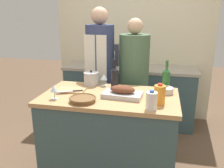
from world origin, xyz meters
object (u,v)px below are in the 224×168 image
(roasting_pan, at_px, (122,93))
(knife_chef, at_px, (70,91))
(stand_mixer, at_px, (113,57))
(juice_jug, at_px, (160,95))
(cutting_board, at_px, (71,90))
(wine_bottle_green, at_px, (115,77))
(condiment_bottle_extra, at_px, (94,58))
(person_cook_aproned, at_px, (100,72))
(wine_glass_left, at_px, (104,77))
(mixing_bowl, at_px, (167,90))
(wine_glass_right, at_px, (54,89))
(condiment_bottle_tall, at_px, (112,62))
(stock_pot, at_px, (91,79))
(condiment_bottle_short, at_px, (99,60))
(milk_jug, at_px, (151,101))
(wicker_basket, at_px, (83,99))
(wine_bottle_dark, at_px, (166,78))
(person_cook_guest, at_px, (134,78))

(roasting_pan, relative_size, knife_chef, 1.51)
(stand_mixer, bearing_deg, juice_jug, -64.88)
(knife_chef, bearing_deg, cutting_board, 109.26)
(wine_bottle_green, height_order, knife_chef, wine_bottle_green)
(juice_jug, bearing_deg, condiment_bottle_extra, 123.16)
(person_cook_aproned, bearing_deg, wine_glass_left, -65.35)
(mixing_bowl, xyz_separation_m, juice_jug, (-0.06, -0.31, 0.05))
(juice_jug, relative_size, knife_chef, 0.73)
(wine_glass_right, relative_size, condiment_bottle_tall, 0.71)
(stock_pot, distance_m, juice_jug, 0.87)
(stock_pot, bearing_deg, knife_chef, -110.77)
(condiment_bottle_tall, bearing_deg, cutting_board, -97.43)
(stand_mixer, bearing_deg, condiment_bottle_extra, 173.21)
(condiment_bottle_short, bearing_deg, milk_jug, -62.87)
(knife_chef, bearing_deg, wicker_basket, -44.64)
(wine_bottle_dark, relative_size, condiment_bottle_short, 2.18)
(milk_jug, relative_size, knife_chef, 0.65)
(wine_bottle_dark, relative_size, condiment_bottle_tall, 1.61)
(knife_chef, relative_size, condiment_bottle_extra, 1.20)
(condiment_bottle_short, bearing_deg, wine_bottle_green, -68.32)
(roasting_pan, height_order, mixing_bowl, roasting_pan)
(wine_bottle_dark, relative_size, condiment_bottle_extra, 1.44)
(stock_pot, height_order, person_cook_aproned, person_cook_aproned)
(condiment_bottle_tall, bearing_deg, wine_glass_left, -82.92)
(stand_mixer, distance_m, person_cook_aproned, 0.76)
(roasting_pan, relative_size, wicker_basket, 1.57)
(wine_glass_left, height_order, condiment_bottle_tall, condiment_bottle_tall)
(mixing_bowl, relative_size, wine_bottle_dark, 0.47)
(condiment_bottle_tall, distance_m, person_cook_guest, 0.68)
(knife_chef, bearing_deg, condiment_bottle_short, 94.61)
(wine_bottle_dark, height_order, wine_glass_right, wine_bottle_dark)
(stock_pot, height_order, condiment_bottle_extra, condiment_bottle_extra)
(wine_glass_left, bearing_deg, person_cook_aproned, 110.05)
(roasting_pan, relative_size, person_cook_aproned, 0.22)
(wine_bottle_dark, xyz_separation_m, condiment_bottle_short, (-1.06, 1.25, -0.08))
(wine_bottle_green, distance_m, condiment_bottle_tall, 1.10)
(condiment_bottle_tall, bearing_deg, wine_bottle_green, -76.43)
(stock_pot, bearing_deg, juice_jug, -29.59)
(condiment_bottle_short, relative_size, person_cook_guest, 0.09)
(mixing_bowl, height_order, condiment_bottle_tall, condiment_bottle_tall)
(wicker_basket, bearing_deg, wine_bottle_green, 66.28)
(cutting_board, distance_m, stand_mixer, 1.43)
(person_cook_aproned, bearing_deg, wicker_basket, -80.42)
(stock_pot, distance_m, condiment_bottle_short, 1.30)
(stock_pot, xyz_separation_m, condiment_bottle_extra, (-0.32, 1.21, 0.00))
(stand_mixer, bearing_deg, wine_bottle_dark, -54.91)
(condiment_bottle_tall, bearing_deg, condiment_bottle_short, 136.21)
(mixing_bowl, bearing_deg, juice_jug, -101.82)
(stand_mixer, bearing_deg, stock_pot, -90.27)
(wine_bottle_green, bearing_deg, condiment_bottle_short, 111.68)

